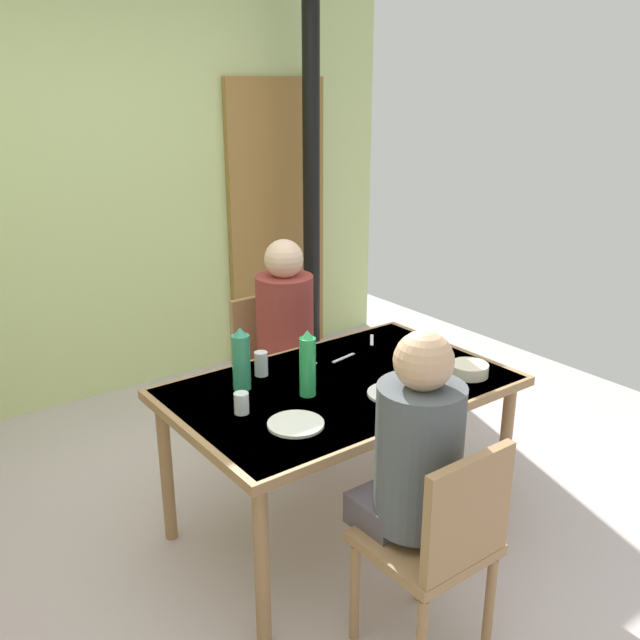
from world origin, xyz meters
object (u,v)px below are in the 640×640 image
object	(u,v)px
chair_near_diner	(440,541)
person_far_diner	(286,323)
person_near_diner	(416,451)
water_bottle_green_near	(241,360)
chair_far_diner	(273,365)
water_bottle_green_far	(308,365)
serving_bowl_center	(469,370)
dining_table	(341,397)

from	to	relation	value
chair_near_diner	person_far_diner	world-z (taller)	person_far_diner
person_near_diner	water_bottle_green_near	world-z (taller)	person_near_diner
person_near_diner	water_bottle_green_near	size ratio (longest dim) A/B	2.78
chair_far_diner	water_bottle_green_far	size ratio (longest dim) A/B	3.02
person_far_diner	water_bottle_green_near	bearing A→B (deg)	40.53
serving_bowl_center	person_near_diner	bearing A→B (deg)	-150.85
water_bottle_green_far	person_far_diner	bearing A→B (deg)	62.37
chair_near_diner	water_bottle_green_near	distance (m)	1.10
person_far_diner	water_bottle_green_far	world-z (taller)	person_far_diner
person_far_diner	chair_near_diner	bearing A→B (deg)	75.34
chair_far_diner	chair_near_diner	bearing A→B (deg)	76.51
chair_near_diner	person_far_diner	size ratio (longest dim) A/B	1.13
chair_near_diner	chair_far_diner	world-z (taller)	same
chair_far_diner	water_bottle_green_near	xyz separation A→B (m)	(-0.55, -0.60, 0.36)
person_far_diner	water_bottle_green_near	size ratio (longest dim) A/B	2.78
dining_table	serving_bowl_center	world-z (taller)	serving_bowl_center
person_near_diner	water_bottle_green_near	xyz separation A→B (m)	(-0.16, 0.89, 0.08)
dining_table	person_near_diner	bearing A→B (deg)	-107.45
dining_table	chair_far_diner	bearing A→B (deg)	77.71
person_near_diner	water_bottle_green_far	world-z (taller)	person_near_diner
person_near_diner	person_far_diner	world-z (taller)	same
dining_table	person_far_diner	xyz separation A→B (m)	(0.18, 0.68, 0.12)
water_bottle_green_near	chair_far_diner	bearing A→B (deg)	47.84
serving_bowl_center	person_far_diner	bearing A→B (deg)	109.32
person_far_diner	chair_far_diner	bearing A→B (deg)	-90.00
water_bottle_green_near	serving_bowl_center	size ratio (longest dim) A/B	1.63
person_far_diner	water_bottle_green_far	size ratio (longest dim) A/B	2.67
dining_table	water_bottle_green_near	world-z (taller)	water_bottle_green_near
chair_near_diner	chair_far_diner	size ratio (longest dim) A/B	1.00
chair_far_diner	person_near_diner	bearing A→B (deg)	75.34
water_bottle_green_near	serving_bowl_center	xyz separation A→B (m)	(0.88, -0.49, -0.10)
person_near_diner	water_bottle_green_near	bearing A→B (deg)	99.89
dining_table	chair_far_diner	world-z (taller)	chair_far_diner
dining_table	chair_far_diner	xyz separation A→B (m)	(0.18, 0.82, -0.16)
water_bottle_green_far	serving_bowl_center	xyz separation A→B (m)	(0.69, -0.27, -0.11)
dining_table	chair_near_diner	bearing A→B (deg)	-104.67
water_bottle_green_far	serving_bowl_center	bearing A→B (deg)	-21.07
chair_near_diner	water_bottle_green_near	xyz separation A→B (m)	(-0.16, 1.03, 0.36)
chair_near_diner	serving_bowl_center	size ratio (longest dim) A/B	5.12
chair_far_diner	dining_table	bearing A→B (deg)	77.71
person_near_diner	water_bottle_green_far	bearing A→B (deg)	87.29
person_near_diner	serving_bowl_center	distance (m)	0.83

